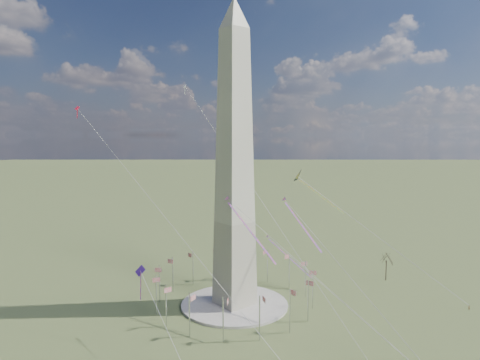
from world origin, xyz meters
TOP-DOWN VIEW (x-y plane):
  - ground at (0.00, 0.00)m, footprint 2000.00×2000.00m
  - plaza at (0.00, 0.00)m, footprint 36.00×36.00m
  - washington_monument at (0.00, 0.00)m, footprint 15.56×15.56m
  - flagpole_ring at (-0.00, -0.00)m, footprint 54.40×54.40m
  - tree_near at (62.18, -17.77)m, footprint 6.96×6.96m
  - person_east at (57.86, -51.32)m, footprint 0.71×0.57m
  - kite_delta_black at (37.83, 6.23)m, footprint 14.55×20.06m
  - kite_diamond_purple at (-34.76, -1.60)m, footprint 1.87×3.32m
  - kite_streamer_left at (14.46, -14.29)m, footprint 5.31×20.88m
  - kite_streamer_mid at (-5.65, -10.95)m, footprint 2.38×24.21m
  - kite_streamer_right at (27.52, 5.21)m, footprint 6.13×19.70m
  - kite_small_red at (-37.09, 39.31)m, footprint 1.36×1.52m
  - kite_small_white at (7.64, 42.67)m, footprint 1.29×1.95m

SIDE VIEW (x-z plane):
  - ground at x=0.00m, z-range 0.00..0.00m
  - plaza at x=0.00m, z-range 0.00..0.80m
  - person_east at x=57.86m, z-range 0.00..1.68m
  - flagpole_ring at x=0.00m, z-range 0.77..13.77m
  - tree_near at x=62.18m, z-range 2.59..14.77m
  - kite_streamer_right at x=27.52m, z-range 5.98..19.74m
  - kite_diamond_purple at x=-34.76m, z-range 13.26..23.75m
  - kite_streamer_left at x=14.46m, z-range 23.44..37.89m
  - kite_streamer_mid at x=-5.65m, z-range 23.60..40.21m
  - kite_delta_black at x=37.83m, z-range 31.67..48.66m
  - washington_monument at x=0.00m, z-range -2.05..97.95m
  - kite_small_red at x=-37.09m, z-range 63.89..68.06m
  - kite_small_white at x=7.64m, z-range 74.78..79.01m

